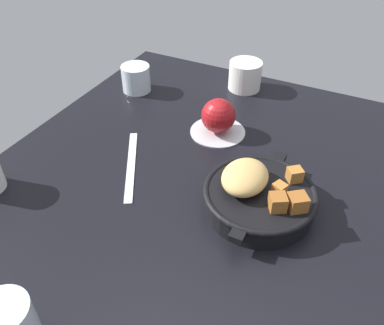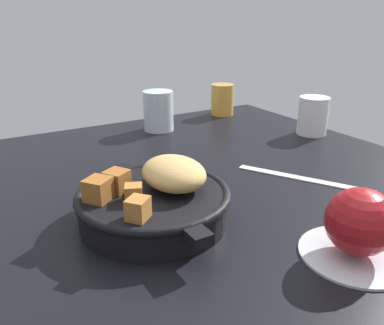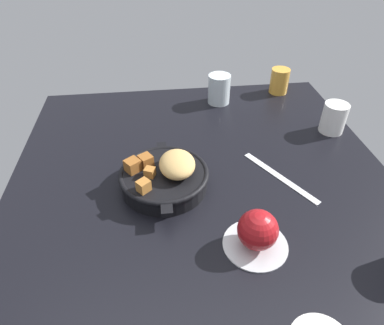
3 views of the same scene
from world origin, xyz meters
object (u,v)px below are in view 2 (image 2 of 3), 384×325
(cast_iron_skillet, at_px, (157,200))
(juice_glass_amber, at_px, (222,100))
(white_creamer_pitcher, at_px, (313,116))
(water_glass_tall, at_px, (158,111))
(butter_knife, at_px, (302,178))
(red_apple, at_px, (360,221))

(cast_iron_skillet, xyz_separation_m, juice_glass_amber, (-0.44, 0.41, 0.01))
(white_creamer_pitcher, height_order, water_glass_tall, water_glass_tall)
(butter_knife, bearing_deg, water_glass_tall, 161.29)
(juice_glass_amber, bearing_deg, butter_knife, -17.35)
(butter_knife, xyz_separation_m, white_creamer_pitcher, (-0.18, 0.21, 0.04))
(butter_knife, bearing_deg, white_creamer_pitcher, 100.46)
(white_creamer_pitcher, bearing_deg, juice_glass_amber, -164.01)
(cast_iron_skillet, xyz_separation_m, white_creamer_pitcher, (-0.18, 0.48, 0.01))
(cast_iron_skillet, relative_size, white_creamer_pitcher, 2.89)
(water_glass_tall, bearing_deg, juice_glass_amber, 102.27)
(cast_iron_skillet, xyz_separation_m, butter_knife, (-0.01, 0.27, -0.03))
(water_glass_tall, bearing_deg, butter_knife, 11.50)
(red_apple, xyz_separation_m, water_glass_tall, (-0.58, 0.03, 0.00))
(red_apple, bearing_deg, white_creamer_pitcher, 139.19)
(white_creamer_pitcher, bearing_deg, cast_iron_skillet, -69.07)
(red_apple, distance_m, butter_knife, 0.23)
(butter_knife, bearing_deg, red_apple, -60.43)
(juice_glass_amber, xyz_separation_m, white_creamer_pitcher, (0.25, 0.07, 0.00))
(white_creamer_pitcher, bearing_deg, butter_knife, -49.33)
(cast_iron_skillet, distance_m, butter_knife, 0.27)
(white_creamer_pitcher, bearing_deg, water_glass_tall, -125.91)
(cast_iron_skillet, distance_m, water_glass_tall, 0.44)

